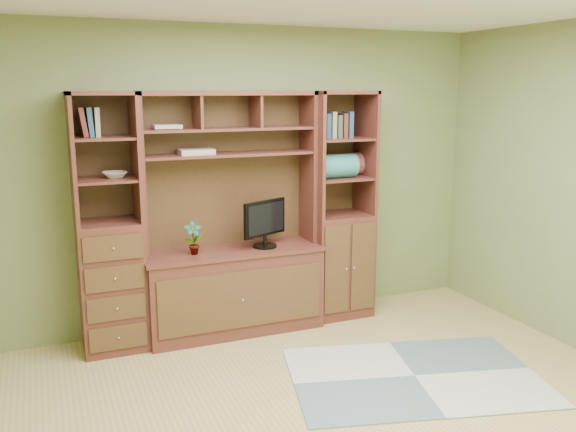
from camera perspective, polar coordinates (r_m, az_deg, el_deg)
name	(u,v)px	position (r m, az deg, el deg)	size (l,w,h in m)	color
room	(351,223)	(3.58, 5.95, -0.63)	(4.60, 4.10, 2.64)	tan
center_hutch	(232,215)	(5.13, -5.25, 0.06)	(1.54, 0.53, 2.05)	#55261D
left_tower	(109,224)	(4.98, -16.44, -0.75)	(0.50, 0.45, 2.05)	#55261D
right_tower	(339,206)	(5.55, 4.79, 0.97)	(0.55, 0.45, 2.05)	#55261D
rug	(414,376)	(4.70, 11.74, -14.46)	(1.79, 1.19, 0.01)	#909695
monitor	(265,215)	(5.19, -2.20, 0.08)	(0.46, 0.20, 0.56)	black
orchid	(193,238)	(5.05, -8.85, -2.07)	(0.14, 0.10, 0.27)	#9E5335
magazines	(196,152)	(5.07, -8.61, 5.98)	(0.28, 0.20, 0.04)	#AEA694
bowl	(115,175)	(4.92, -15.89, 3.74)	(0.19, 0.19, 0.05)	beige
blanket_teal	(336,166)	(5.42, 4.50, 4.67)	(0.36, 0.21, 0.21)	#2D7677
blanket_red	(344,164)	(5.60, 5.29, 4.85)	(0.36, 0.20, 0.20)	brown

